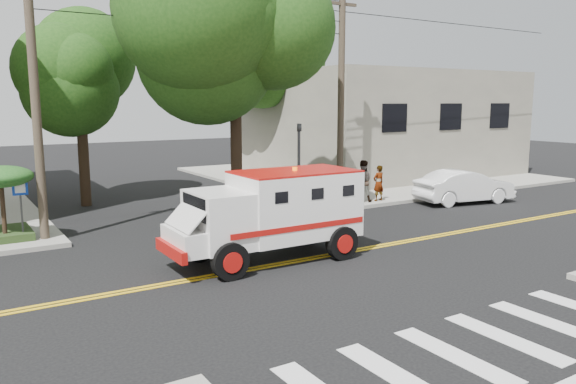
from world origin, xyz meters
TOP-DOWN VIEW (x-y plane):
  - ground at (0.00, 0.00)m, footprint 100.00×100.00m
  - sidewalk_ne at (13.50, 13.50)m, footprint 17.00×17.00m
  - building_right at (15.00, 14.00)m, footprint 14.00×12.00m
  - utility_pole_left at (-5.60, 6.00)m, footprint 0.28×0.28m
  - utility_pole_right at (6.30, 6.20)m, footprint 0.28×0.28m
  - tree_main at (1.94, 6.21)m, footprint 6.08×5.70m
  - tree_left at (-2.68, 11.79)m, footprint 4.48×4.20m
  - tree_right at (8.84, 15.77)m, footprint 4.80×4.50m
  - traffic_signal at (3.80, 5.60)m, footprint 0.15×0.18m
  - accessibility_sign at (-6.20, 6.17)m, footprint 0.45×0.10m
  - armored_truck at (-0.43, 0.45)m, footprint 5.54×2.27m
  - parked_sedan at (11.35, 3.76)m, footprint 4.67×2.38m
  - pedestrian_a at (7.94, 5.56)m, footprint 0.59×0.40m
  - pedestrian_b at (7.22, 5.79)m, footprint 1.11×1.08m

SIDE VIEW (x-z plane):
  - ground at x=0.00m, z-range 0.00..0.00m
  - sidewalk_ne at x=13.50m, z-range 0.00..0.15m
  - parked_sedan at x=11.35m, z-range 0.00..1.47m
  - pedestrian_a at x=7.94m, z-range 0.15..1.71m
  - pedestrian_b at x=7.22m, z-range 0.15..1.95m
  - accessibility_sign at x=-6.20m, z-range 0.35..2.38m
  - armored_truck at x=-0.43m, z-range 0.17..2.69m
  - traffic_signal at x=3.80m, z-range 0.43..4.03m
  - building_right at x=15.00m, z-range 0.15..6.15m
  - utility_pole_left at x=-5.60m, z-range 0.00..9.00m
  - utility_pole_right at x=6.30m, z-range 0.00..9.00m
  - tree_left at x=-2.68m, z-range 1.88..9.58m
  - tree_right at x=8.84m, z-range 1.99..10.19m
  - tree_main at x=1.94m, z-range 2.27..12.12m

